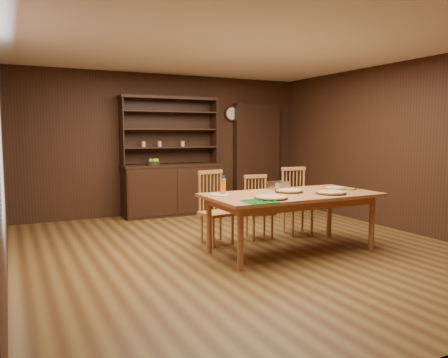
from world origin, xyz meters
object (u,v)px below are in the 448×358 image
juice_bottle (223,186)px  chair_left (214,205)px  chair_center (258,205)px  chair_right (296,199)px  dining_table (292,199)px  china_hutch (172,183)px

juice_bottle → chair_left: bearing=75.2°
chair_left → chair_center: (0.69, -0.01, -0.05)m
juice_bottle → chair_right: bearing=20.3°
dining_table → chair_left: (-0.69, 0.85, -0.15)m
dining_table → chair_center: size_ratio=2.41×
china_hutch → chair_left: bearing=-94.5°
chair_left → china_hutch: bearing=77.3°
china_hutch → juice_bottle: 2.87m
chair_left → juice_bottle: (-0.16, -0.59, 0.33)m
china_hutch → juice_bottle: (-0.33, -2.84, 0.27)m
china_hutch → chair_center: size_ratio=2.39×
dining_table → juice_bottle: bearing=163.5°
dining_table → juice_bottle: juice_bottle is taller
dining_table → juice_bottle: size_ratio=9.23×
chair_right → dining_table: bearing=-119.9°
chair_left → juice_bottle: 0.70m
dining_table → chair_right: chair_right is taller
china_hutch → chair_left: 2.25m
chair_left → chair_center: chair_left is taller
dining_table → chair_right: size_ratio=2.19×
dining_table → chair_center: (-0.01, 0.83, -0.20)m
chair_left → chair_right: (1.34, -0.04, -0.00)m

